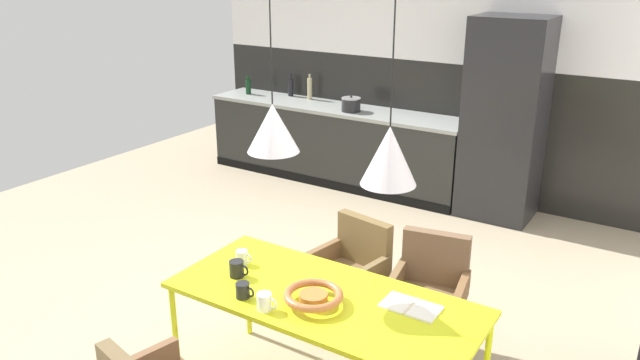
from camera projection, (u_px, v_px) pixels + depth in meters
name	position (u px, v px, depth m)	size (l,w,h in m)	color
ground_plane	(284.00, 331.00, 4.48)	(8.83, 8.83, 0.00)	tan
back_wall_splashback_dark	(457.00, 130.00, 6.87)	(6.29, 0.12, 1.48)	black
kitchen_counter	(334.00, 144.00, 7.39)	(3.25, 0.63, 0.91)	#262825
refrigerator_column	(504.00, 120.00, 6.18)	(0.74, 0.60, 2.04)	#232326
dining_table	(324.00, 303.00, 3.51)	(1.79, 0.78, 0.75)	#CED51A
armchair_head_of_table	(354.00, 260.00, 4.45)	(0.56, 0.55, 0.79)	brown
armchair_corner_seat	(431.00, 280.00, 4.15)	(0.56, 0.55, 0.81)	brown
fruit_bowl	(313.00, 296.00, 3.39)	(0.33, 0.33, 0.08)	#B2662D
open_book	(411.00, 307.00, 3.37)	(0.32, 0.19, 0.02)	white
mug_wide_latte	(265.00, 302.00, 3.34)	(0.13, 0.08, 0.10)	white
mug_white_ceramic	(237.00, 269.00, 3.69)	(0.14, 0.09, 0.10)	black
mug_glass_clear	(242.00, 257.00, 3.84)	(0.12, 0.07, 0.09)	white
mug_dark_espresso	(243.00, 290.00, 3.46)	(0.12, 0.08, 0.09)	black
cooking_pot	(351.00, 104.00, 6.98)	(0.22, 0.22, 0.18)	black
bottle_wine_green	(291.00, 87.00, 7.75)	(0.07, 0.07, 0.28)	black
bottle_vinegar_dark	(248.00, 86.00, 7.86)	(0.07, 0.07, 0.24)	#0F3319
bottle_oil_tall	(310.00, 88.00, 7.56)	(0.06, 0.06, 0.31)	tan
pendant_lamp_over_table_near	(273.00, 128.00, 3.39)	(0.29, 0.29, 1.38)	black
pendant_lamp_over_table_far	(389.00, 155.00, 3.03)	(0.28, 0.28, 1.42)	black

